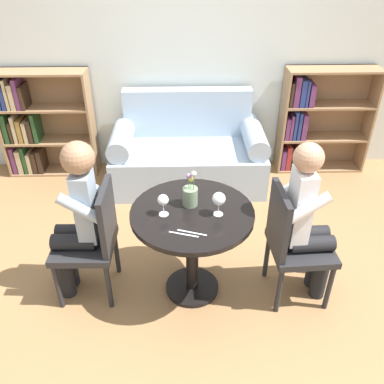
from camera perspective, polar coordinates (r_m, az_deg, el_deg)
ground_plane at (r=3.18m, az=0.02°, el=-13.33°), size 16.00×16.00×0.00m
back_wall at (r=4.32m, az=-0.75°, el=20.31°), size 5.20×0.05×2.70m
round_table at (r=2.81m, az=0.03°, el=-5.47°), size 0.84×0.84×0.72m
couch at (r=4.28m, az=-0.56°, el=5.32°), size 1.56×0.80×0.92m
bookshelf_left at (r=4.68m, az=-20.97°, el=8.75°), size 0.96×0.28×1.13m
bookshelf_right at (r=4.64m, az=16.61°, el=9.57°), size 0.96×0.28×1.13m
chair_left at (r=2.93m, az=-13.69°, el=-6.21°), size 0.43×0.43×0.90m
chair_right at (r=2.91m, az=13.89°, el=-6.63°), size 0.44×0.44×0.90m
person_left at (r=2.85m, az=-15.84°, el=-3.45°), size 0.42×0.35×1.23m
person_right at (r=2.85m, az=16.02°, el=-4.06°), size 0.43×0.36×1.24m
wine_glass_left at (r=2.62m, az=-4.08°, el=-1.23°), size 0.07×0.07×0.15m
wine_glass_right at (r=2.62m, az=3.78°, el=-1.05°), size 0.09×0.09×0.17m
flower_vase at (r=2.72m, az=-0.26°, el=-0.38°), size 0.10×0.10×0.27m
knife_left_setting at (r=2.52m, az=0.01°, el=-5.72°), size 0.18×0.07×0.00m
fork_left_setting at (r=2.51m, az=-1.17°, el=-5.96°), size 0.18×0.07×0.00m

